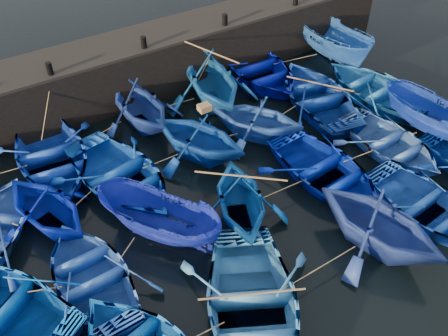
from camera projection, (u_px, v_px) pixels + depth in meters
ground at (274, 238)px, 16.74m from camera, size 120.00×120.00×0.00m
quay_wall at (139, 67)px, 22.51m from camera, size 26.00×2.50×2.50m
quay_top at (136, 40)px, 21.63m from camera, size 26.00×2.50×0.12m
bollard_1 at (49, 69)px, 19.30m from camera, size 0.24×0.24×0.50m
bollard_2 at (144, 42)px, 20.85m from camera, size 0.24×0.24×0.50m
bollard_3 at (225, 20)px, 22.41m from camera, size 0.24×0.24×0.50m
bollard_4 at (296, 0)px, 23.96m from camera, size 0.24×0.24×0.50m
boat_1 at (51, 157)px, 18.94m from camera, size 4.37×5.82×1.15m
boat_2 at (139, 104)px, 20.61m from camera, size 3.83×4.37×2.19m
boat_3 at (211, 79)px, 21.72m from camera, size 4.98×5.52×2.54m
boat_4 at (258, 69)px, 23.65m from camera, size 4.16×5.67×1.15m
boat_5 at (332, 41)px, 24.75m from camera, size 2.13×5.34×2.05m
boat_7 at (46, 206)px, 16.41m from camera, size 4.43×4.77×2.05m
boat_8 at (120, 177)px, 18.13m from camera, size 4.90×6.12×1.13m
boat_9 at (198, 136)px, 19.09m from camera, size 5.01×5.25×2.15m
boat_10 at (257, 117)px, 20.06m from camera, size 5.02×5.10×2.03m
boat_11 at (318, 95)px, 22.01m from camera, size 4.94×6.16×1.14m
boat_12 at (376, 88)px, 22.47m from camera, size 4.44×5.70×1.08m
boat_14 at (91, 275)px, 15.06m from camera, size 3.50×4.75×0.96m
boat_15 at (159, 220)px, 16.18m from camera, size 3.91×4.57×1.71m
boat_16 at (240, 199)px, 16.67m from camera, size 4.55×4.84×2.04m
boat_17 at (325, 171)px, 18.43m from camera, size 4.15×5.47×1.07m
boat_18 at (391, 143)px, 19.68m from camera, size 3.55×4.79×0.96m
boat_19 at (434, 119)px, 20.19m from camera, size 3.05×4.92×1.78m
boat_22 at (251, 306)px, 14.13m from camera, size 6.16×6.87×1.17m
boat_23 at (380, 222)px, 15.70m from camera, size 4.85×5.28×2.34m
boat_24 at (430, 207)px, 17.09m from camera, size 3.93×5.16×1.00m
wooden_crate at (204, 108)px, 18.40m from camera, size 0.45×0.37×0.25m
mooring_ropes at (199, 135)px, 19.41m from camera, size 18.86×11.73×2.10m
loose_oars at (258, 135)px, 18.03m from camera, size 10.73×12.04×1.47m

